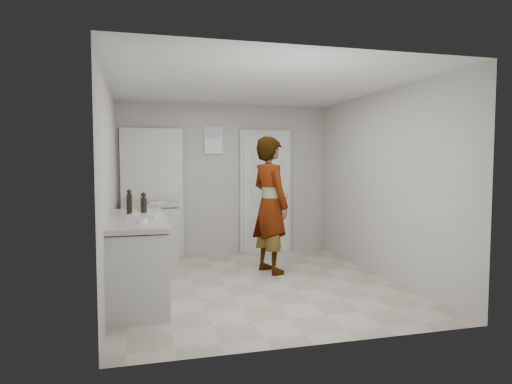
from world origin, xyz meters
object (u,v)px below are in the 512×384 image
object	(u,v)px
spice_jar	(140,207)
baking_dish	(143,217)
cake_mix_box	(128,203)
egg_bowl	(142,221)
oil_cruet_a	(144,205)
person	(270,205)
oil_cruet_b	(129,202)

from	to	relation	value
spice_jar	baking_dish	world-z (taller)	spice_jar
cake_mix_box	egg_bowl	world-z (taller)	cake_mix_box
spice_jar	oil_cruet_a	distance (m)	0.70
person	spice_jar	world-z (taller)	person
spice_jar	baking_dish	bearing A→B (deg)	-88.19
person	baking_dish	xyz separation A→B (m)	(-1.74, -0.91, 0.00)
baking_dish	spice_jar	bearing A→B (deg)	91.81
person	spice_jar	xyz separation A→B (m)	(-1.76, -0.05, 0.02)
spice_jar	egg_bowl	size ratio (longest dim) A/B	0.68
spice_jar	egg_bowl	world-z (taller)	spice_jar
oil_cruet_a	cake_mix_box	bearing A→B (deg)	101.92
baking_dish	egg_bowl	distance (m)	0.34
person	egg_bowl	bearing A→B (deg)	107.46
person	oil_cruet_a	distance (m)	1.88
person	oil_cruet_a	xyz separation A→B (m)	(-1.73, -0.74, 0.11)
oil_cruet_b	cake_mix_box	bearing A→B (deg)	92.78
person	cake_mix_box	world-z (taller)	person
person	cake_mix_box	size ratio (longest dim) A/B	11.80
person	cake_mix_box	bearing A→B (deg)	67.36
spice_jar	oil_cruet_b	size ratio (longest dim) A/B	0.28
oil_cruet_b	baking_dish	size ratio (longest dim) A/B	0.84
person	egg_bowl	world-z (taller)	person
spice_jar	baking_dish	distance (m)	0.87
egg_bowl	cake_mix_box	bearing A→B (deg)	96.41
cake_mix_box	oil_cruet_a	size ratio (longest dim) A/B	0.57
oil_cruet_a	oil_cruet_b	world-z (taller)	oil_cruet_b
spice_jar	oil_cruet_b	distance (m)	0.40
oil_cruet_a	person	bearing A→B (deg)	23.14
cake_mix_box	baking_dish	size ratio (longest dim) A/B	0.45
person	cake_mix_box	xyz separation A→B (m)	(-1.92, 0.16, 0.06)
spice_jar	oil_cruet_a	bearing A→B (deg)	-86.99
cake_mix_box	spice_jar	size ratio (longest dim) A/B	1.93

